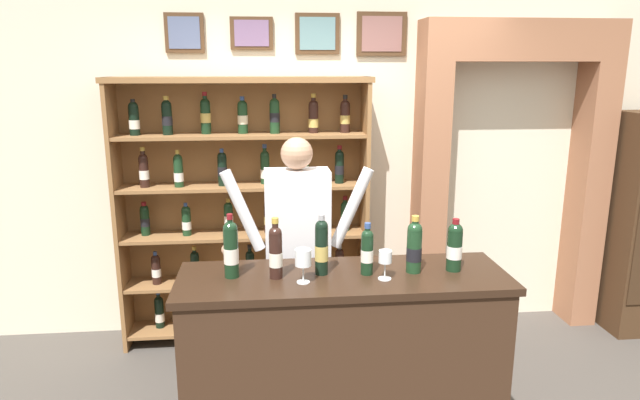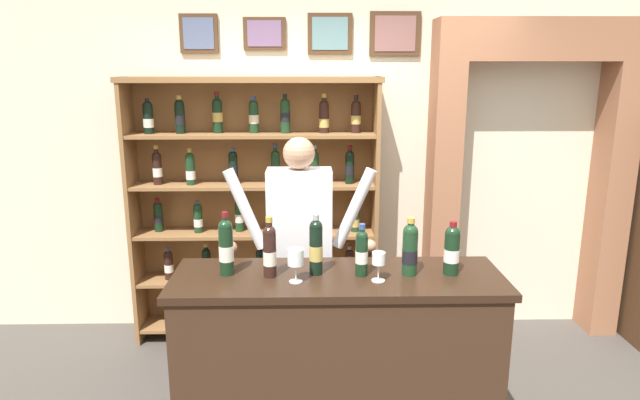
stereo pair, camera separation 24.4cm
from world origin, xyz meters
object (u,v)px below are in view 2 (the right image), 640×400
object	(u,v)px
tasting_bottle_chianti	(316,246)
tasting_bottle_vin_santo	(270,250)
tasting_bottle_grappa	(362,252)
shopkeeper	(300,242)
tasting_bottle_prosecco	(410,249)
wine_glass_spare	(296,259)
tasting_bottle_brunello	(452,249)
wine_shelf	(255,203)
wine_glass_left	(379,260)
tasting_bottle_rosso	(226,246)
tasting_counter	(337,365)

from	to	relation	value
tasting_bottle_chianti	tasting_bottle_vin_santo	bearing A→B (deg)	-172.48
tasting_bottle_chianti	tasting_bottle_grappa	world-z (taller)	tasting_bottle_chianti
tasting_bottle_chianti	shopkeeper	bearing A→B (deg)	99.83
tasting_bottle_prosecco	wine_glass_spare	bearing A→B (deg)	-171.13
tasting_bottle_vin_santo	tasting_bottle_prosecco	bearing A→B (deg)	0.92
tasting_bottle_brunello	wine_glass_spare	bearing A→B (deg)	-173.27
wine_shelf	tasting_bottle_vin_santo	xyz separation A→B (m)	(0.21, -1.40, 0.09)
tasting_bottle_chianti	tasting_bottle_grappa	bearing A→B (deg)	-7.24
tasting_bottle_prosecco	wine_glass_left	xyz separation A→B (m)	(-0.17, -0.09, -0.03)
tasting_bottle_rosso	wine_glass_spare	distance (m)	0.38
wine_glass_left	tasting_counter	bearing A→B (deg)	158.06
tasting_counter	tasting_bottle_chianti	bearing A→B (deg)	166.85
tasting_bottle_prosecco	wine_glass_spare	size ratio (longest dim) A/B	1.76
wine_shelf	wine_glass_spare	world-z (taller)	wine_shelf
tasting_bottle_vin_santo	wine_glass_spare	distance (m)	0.16
wine_shelf	shopkeeper	size ratio (longest dim) A/B	1.20
wine_glass_left	tasting_bottle_rosso	bearing A→B (deg)	171.92
wine_shelf	tasting_bottle_grappa	distance (m)	1.56
wine_glass_left	wine_glass_spare	size ratio (longest dim) A/B	0.88
tasting_bottle_prosecco	wine_shelf	bearing A→B (deg)	123.85
tasting_bottle_prosecco	tasting_bottle_brunello	bearing A→B (deg)	0.88
tasting_bottle_rosso	tasting_bottle_prosecco	distance (m)	0.95
wine_glass_left	tasting_bottle_chianti	bearing A→B (deg)	161.13
tasting_bottle_chianti	tasting_bottle_brunello	bearing A→B (deg)	-1.33
wine_glass_spare	wine_glass_left	bearing A→B (deg)	0.65
shopkeeper	tasting_bottle_chianti	size ratio (longest dim) A/B	5.25
tasting_counter	wine_glass_left	world-z (taller)	wine_glass_left
shopkeeper	tasting_bottle_vin_santo	bearing A→B (deg)	-104.30
tasting_bottle_brunello	wine_glass_left	xyz separation A→B (m)	(-0.39, -0.09, -0.03)
tasting_counter	tasting_bottle_brunello	xyz separation A→B (m)	(0.59, 0.01, 0.65)
tasting_counter	tasting_bottle_vin_santo	xyz separation A→B (m)	(-0.35, -0.00, 0.66)
shopkeeper	tasting_counter	bearing A→B (deg)	-69.89
tasting_bottle_prosecco	tasting_bottle_chianti	bearing A→B (deg)	177.67
tasting_bottle_grappa	tasting_bottle_brunello	xyz separation A→B (m)	(0.47, 0.01, 0.01)
wine_glass_spare	tasting_bottle_rosso	bearing A→B (deg)	162.31
tasting_bottle_vin_santo	wine_shelf	bearing A→B (deg)	98.41
tasting_bottle_prosecco	shopkeeper	bearing A→B (deg)	136.16
wine_glass_spare	tasting_bottle_grappa	bearing A→B (deg)	13.58
tasting_bottle_rosso	tasting_bottle_grappa	size ratio (longest dim) A/B	1.21
tasting_bottle_chianti	wine_glass_spare	xyz separation A→B (m)	(-0.10, -0.11, -0.03)
tasting_counter	tasting_bottle_brunello	distance (m)	0.88
tasting_bottle_vin_santo	wine_glass_left	distance (m)	0.56
tasting_bottle_rosso	wine_glass_left	xyz separation A→B (m)	(0.78, -0.11, -0.04)
wine_shelf	tasting_bottle_grappa	xyz separation A→B (m)	(0.68, -1.40, 0.08)
tasting_bottle_rosso	tasting_bottle_grappa	xyz separation A→B (m)	(0.70, -0.03, -0.02)
wine_shelf	tasting_bottle_vin_santo	world-z (taller)	wine_shelf
tasting_bottle_chianti	tasting_bottle_brunello	size ratio (longest dim) A/B	1.13
shopkeeper	tasting_bottle_rosso	xyz separation A→B (m)	(-0.37, -0.53, 0.15)
tasting_bottle_brunello	wine_glass_left	size ratio (longest dim) A/B	1.86
tasting_bottle_brunello	wine_glass_left	distance (m)	0.40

